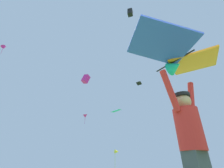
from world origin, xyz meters
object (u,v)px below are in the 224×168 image
distant_kite_magenta_overhead_distant (85,116)px  distant_kite_black_low_right (139,83)px  distant_kite_teal_high_right (116,110)px  distant_kite_magenta_far_center (86,79)px  distant_kite_magenta_low_left (3,48)px  marker_flag (117,153)px  kite_flyer_person (192,141)px  held_stunt_kite (178,57)px  distant_kite_black_mid_left (130,13)px

distant_kite_magenta_overhead_distant → distant_kite_black_low_right: size_ratio=2.76×
distant_kite_teal_high_right → distant_kite_magenta_far_center: size_ratio=0.52×
distant_kite_magenta_low_left → distant_kite_magenta_far_center: bearing=-19.7°
distant_kite_magenta_far_center → marker_flag: size_ratio=0.91×
distant_kite_black_low_right → kite_flyer_person: bearing=-127.7°
distant_kite_magenta_low_left → marker_flag: bearing=-52.8°
held_stunt_kite → distant_kite_black_mid_left: size_ratio=1.61×
distant_kite_magenta_overhead_distant → distant_kite_magenta_far_center: size_ratio=1.29×
kite_flyer_person → marker_flag: (3.82, 8.46, 0.54)m
distant_kite_magenta_low_left → distant_kite_magenta_far_center: (12.38, -4.44, -4.46)m
distant_kite_magenta_overhead_distant → distant_kite_teal_high_right: distant_kite_magenta_overhead_distant is taller
held_stunt_kite → distant_kite_magenta_far_center: (4.71, 19.20, 10.52)m
distant_kite_magenta_far_center → distant_kite_magenta_overhead_distant: bearing=68.6°
distant_kite_magenta_overhead_distant → distant_kite_black_low_right: (1.16, -15.71, 0.25)m
held_stunt_kite → distant_kite_magenta_low_left: size_ratio=1.16×
distant_kite_teal_high_right → held_stunt_kite: bearing=-114.5°
held_stunt_kite → distant_kite_teal_high_right: bearing=65.5°
kite_flyer_person → distant_kite_magenta_low_left: bearing=108.0°
distant_kite_magenta_far_center → distant_kite_black_mid_left: bearing=-64.5°
held_stunt_kite → distant_kite_magenta_far_center: 22.40m
kite_flyer_person → distant_kite_magenta_far_center: (4.72, 19.12, 11.85)m
distant_kite_magenta_far_center → held_stunt_kite: bearing=-103.8°
held_stunt_kite → kite_flyer_person: bearing=95.5°
distant_kite_magenta_low_left → kite_flyer_person: bearing=-72.0°
distant_kite_magenta_low_left → distant_kite_black_low_right: bearing=-34.5°
marker_flag → kite_flyer_person: bearing=-114.3°
distant_kite_teal_high_right → distant_kite_magenta_far_center: (0.55, 10.07, 8.11)m
kite_flyer_person → distant_kite_black_mid_left: bearing=53.9°
held_stunt_kite → marker_flag: (3.81, 8.54, -0.80)m
distant_kite_magenta_far_center → distant_kite_black_low_right: size_ratio=2.14×
held_stunt_kite → distant_kite_magenta_low_left: (-7.67, 23.64, 14.98)m
distant_kite_magenta_far_center → distant_kite_black_low_right: bearing=-57.9°
distant_kite_black_low_right → marker_flag: distant_kite_black_low_right is taller
distant_kite_black_low_right → distant_kite_black_mid_left: distant_kite_black_mid_left is taller
distant_kite_magenta_far_center → distant_kite_black_mid_left: (3.65, -7.63, 9.02)m
distant_kite_black_mid_left → distant_kite_teal_high_right: bearing=-149.9°
distant_kite_teal_high_right → distant_kite_black_low_right: bearing=29.8°
kite_flyer_person → distant_kite_black_low_right: 17.51m
distant_kite_magenta_overhead_distant → marker_flag: (-4.24, -19.20, -8.10)m
distant_kite_teal_high_right → distant_kite_magenta_overhead_distant: bearing=78.2°
kite_flyer_person → held_stunt_kite: 1.34m
distant_kite_magenta_far_center → distant_kite_black_mid_left: 12.37m
held_stunt_kite → distant_kite_black_mid_left: 24.20m
distant_kite_black_low_right → marker_flag: (-5.40, -3.49, -8.35)m
kite_flyer_person → distant_kite_black_low_right: distant_kite_black_low_right is taller
kite_flyer_person → distant_kite_magenta_overhead_distant: 30.07m
kite_flyer_person → distant_kite_magenta_low_left: size_ratio=1.13×
distant_kite_teal_high_right → distant_kite_black_mid_left: 17.80m
distant_kite_magenta_overhead_distant → distant_kite_black_mid_left: (0.31, -16.17, 12.23)m
distant_kite_magenta_far_center → marker_flag: bearing=-94.8°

